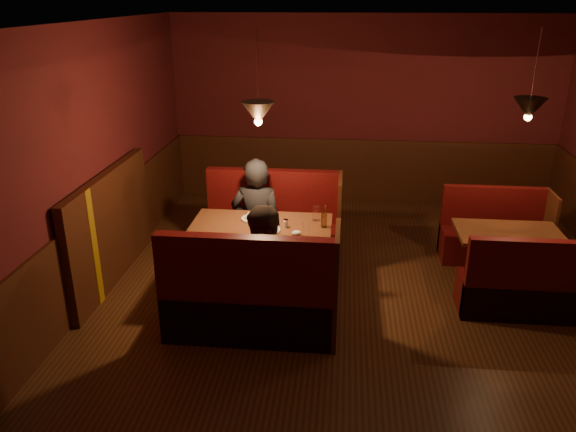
# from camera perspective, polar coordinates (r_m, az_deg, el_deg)

# --- Properties ---
(room) EXTENTS (6.02, 7.02, 2.92)m
(room) POSITION_cam_1_polar(r_m,az_deg,el_deg) (5.75, 5.50, 0.11)
(room) COLOR #442812
(room) RESTS_ON ground
(main_table) EXTENTS (1.53, 0.93, 1.07)m
(main_table) POSITION_cam_1_polar(r_m,az_deg,el_deg) (6.13, -2.64, -2.67)
(main_table) COLOR #542D1B
(main_table) RESTS_ON ground
(main_bench_far) EXTENTS (1.68, 0.60, 1.15)m
(main_bench_far) POSITION_cam_1_polar(r_m,az_deg,el_deg) (7.02, -1.44, -1.77)
(main_bench_far) COLOR #3C0905
(main_bench_far) RESTS_ON ground
(main_bench_near) EXTENTS (1.68, 0.60, 1.15)m
(main_bench_near) POSITION_cam_1_polar(r_m,az_deg,el_deg) (5.49, -3.74, -8.92)
(main_bench_near) COLOR #3C0905
(main_bench_near) RESTS_ON ground
(second_table) EXTENTS (1.16, 0.74, 0.66)m
(second_table) POSITION_cam_1_polar(r_m,az_deg,el_deg) (6.86, 21.41, -2.82)
(second_table) COLOR #542D1B
(second_table) RESTS_ON ground
(second_bench_far) EXTENTS (1.29, 0.48, 0.92)m
(second_bench_far) POSITION_cam_1_polar(r_m,az_deg,el_deg) (7.56, 20.13, -2.01)
(second_bench_far) COLOR #3C0905
(second_bench_far) RESTS_ON ground
(second_bench_near) EXTENTS (1.29, 0.48, 0.92)m
(second_bench_near) POSITION_cam_1_polar(r_m,az_deg,el_deg) (6.35, 22.94, -6.99)
(second_bench_near) COLOR #3C0905
(second_bench_near) RESTS_ON ground
(diner_a) EXTENTS (0.64, 0.43, 1.73)m
(diner_a) POSITION_cam_1_polar(r_m,az_deg,el_deg) (6.70, -3.23, 1.63)
(diner_a) COLOR #222227
(diner_a) RESTS_ON ground
(diner_b) EXTENTS (0.85, 0.70, 1.63)m
(diner_b) POSITION_cam_1_polar(r_m,az_deg,el_deg) (5.47, -2.03, -3.68)
(diner_b) COLOR black
(diner_b) RESTS_ON ground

